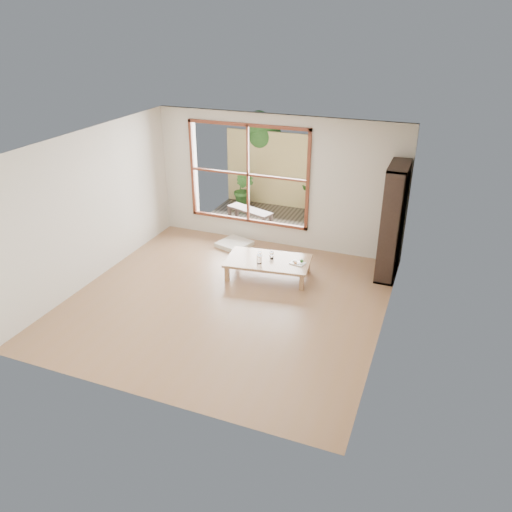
{
  "coord_description": "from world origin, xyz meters",
  "views": [
    {
      "loc": [
        3.02,
        -6.44,
        4.27
      ],
      "look_at": [
        0.25,
        0.67,
        0.55
      ],
      "focal_mm": 35.0,
      "sensor_mm": 36.0,
      "label": 1
    }
  ],
  "objects": [
    {
      "name": "ground",
      "position": [
        0.0,
        0.0,
        0.0
      ],
      "size": [
        5.0,
        5.0,
        0.0
      ],
      "primitive_type": "plane",
      "color": "#946B4A",
      "rests_on": "ground"
    },
    {
      "name": "low_table",
      "position": [
        0.34,
        1.04,
        0.29
      ],
      "size": [
        1.57,
        1.01,
        0.32
      ],
      "rotation": [
        0.0,
        0.0,
        0.13
      ],
      "color": "#A98352",
      "rests_on": "ground"
    },
    {
      "name": "floor_cushion",
      "position": [
        -0.74,
        2.0,
        0.04
      ],
      "size": [
        0.73,
        0.73,
        0.08
      ],
      "primitive_type": "cube",
      "rotation": [
        0.0,
        0.0,
        -0.3
      ],
      "color": "silver",
      "rests_on": "ground"
    },
    {
      "name": "bookshelf",
      "position": [
        2.32,
        1.9,
        1.02
      ],
      "size": [
        0.33,
        0.92,
        2.04
      ],
      "primitive_type": "cube",
      "color": "black",
      "rests_on": "ground"
    },
    {
      "name": "glass_tall",
      "position": [
        0.24,
        0.85,
        0.4
      ],
      "size": [
        0.09,
        0.09,
        0.16
      ],
      "primitive_type": "cylinder",
      "color": "silver",
      "rests_on": "low_table"
    },
    {
      "name": "glass_mid",
      "position": [
        0.36,
        1.16,
        0.37
      ],
      "size": [
        0.07,
        0.07,
        0.1
      ],
      "primitive_type": "cylinder",
      "color": "silver",
      "rests_on": "low_table"
    },
    {
      "name": "glass_short",
      "position": [
        0.39,
        1.09,
        0.37
      ],
      "size": [
        0.06,
        0.06,
        0.08
      ],
      "primitive_type": "cylinder",
      "color": "silver",
      "rests_on": "low_table"
    },
    {
      "name": "glass_small",
      "position": [
        0.15,
        1.11,
        0.37
      ],
      "size": [
        0.07,
        0.07,
        0.08
      ],
      "primitive_type": "cylinder",
      "color": "silver",
      "rests_on": "low_table"
    },
    {
      "name": "food_tray",
      "position": [
        0.88,
        1.09,
        0.34
      ],
      "size": [
        0.29,
        0.23,
        0.08
      ],
      "rotation": [
        0.0,
        0.0,
        -0.21
      ],
      "color": "white",
      "rests_on": "low_table"
    },
    {
      "name": "deck",
      "position": [
        -0.6,
        3.56,
        0.0
      ],
      "size": [
        2.8,
        2.0,
        0.05
      ],
      "primitive_type": "cube",
      "color": "#3A332A",
      "rests_on": "ground"
    },
    {
      "name": "garden_bench",
      "position": [
        -0.87,
        3.16,
        0.31
      ],
      "size": [
        1.14,
        0.66,
        0.35
      ],
      "rotation": [
        0.0,
        0.0,
        -0.34
      ],
      "color": "black",
      "rests_on": "deck"
    },
    {
      "name": "bamboo_fence",
      "position": [
        -0.6,
        4.56,
        0.9
      ],
      "size": [
        2.8,
        0.06,
        1.8
      ],
      "primitive_type": "cube",
      "color": "tan",
      "rests_on": "ground"
    },
    {
      "name": "shrub_right",
      "position": [
        0.42,
        4.3,
        0.52
      ],
      "size": [
        1.13,
        1.06,
        1.0
      ],
      "primitive_type": "imported",
      "rotation": [
        0.0,
        0.0,
        0.39
      ],
      "color": "#2D561F",
      "rests_on": "deck"
    },
    {
      "name": "shrub_left",
      "position": [
        -1.38,
        4.07,
        0.48
      ],
      "size": [
        0.56,
        0.48,
        0.9
      ],
      "primitive_type": "imported",
      "rotation": [
        0.0,
        0.0,
        -0.17
      ],
      "color": "#2D561F",
      "rests_on": "deck"
    },
    {
      "name": "garden_tree",
      "position": [
        -1.28,
        4.86,
        1.63
      ],
      "size": [
        1.04,
        0.85,
        2.22
      ],
      "color": "#4C3D2D",
      "rests_on": "ground"
    }
  ]
}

